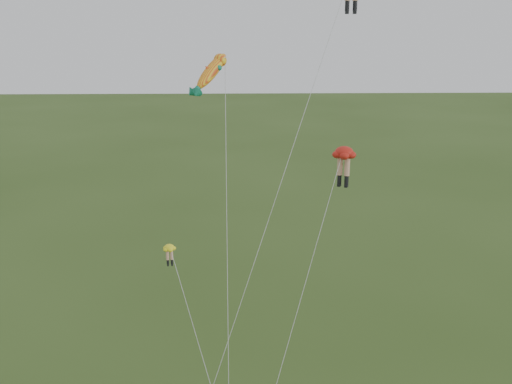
{
  "coord_description": "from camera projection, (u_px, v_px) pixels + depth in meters",
  "views": [
    {
      "loc": [
        0.12,
        -30.58,
        22.01
      ],
      "look_at": [
        1.12,
        6.0,
        10.97
      ],
      "focal_mm": 40.0,
      "sensor_mm": 36.0,
      "label": 1
    }
  ],
  "objects": [
    {
      "name": "fish_kite",
      "position": [
        212.0,
        73.0,
        35.86
      ],
      "size": [
        2.72,
        10.49,
        20.29
      ],
      "rotation": [
        0.67,
        0.0,
        -0.73
      ],
      "color": "yellow",
      "rests_on": "ground"
    },
    {
      "name": "legs_kite_yellow",
      "position": [
        173.0,
        260.0,
        35.03
      ],
      "size": [
        3.74,
        5.81,
        8.78
      ],
      "rotation": [
        0.0,
        0.0,
        0.12
      ],
      "color": "yellow",
      "rests_on": "ground"
    },
    {
      "name": "legs_kite_red_mid",
      "position": [
        343.0,
        158.0,
        38.18
      ],
      "size": [
        6.32,
        9.03,
        13.95
      ],
      "rotation": [
        0.0,
        0.0,
        -0.46
      ],
      "color": "red",
      "rests_on": "ground"
    }
  ]
}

